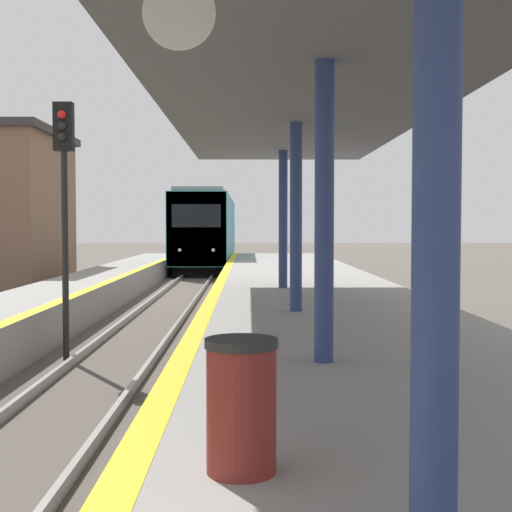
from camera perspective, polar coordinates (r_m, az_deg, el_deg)
name	(u,v)px	position (r m, az deg, el deg)	size (l,w,h in m)	color
train	(207,230)	(42.90, -3.91, 2.07)	(2.90, 18.42, 4.41)	black
signal_mid	(64,182)	(13.82, -15.10, 5.76)	(0.36, 0.31, 4.83)	black
station_canopy	(307,97)	(11.34, 4.12, 12.58)	(4.80, 20.48, 3.82)	navy
trash_bin	(241,405)	(4.86, -1.18, -11.84)	(0.49, 0.49, 0.90)	maroon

